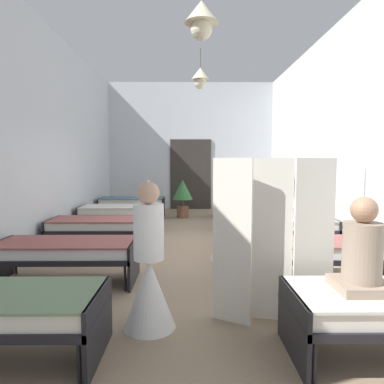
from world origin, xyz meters
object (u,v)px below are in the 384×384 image
object	(u,v)px
bed_left_row_3	(120,211)
patient_seated_primary	(362,256)
bed_left_row_1	(66,251)
bed_right_row_1	(320,250)
bed_right_row_4	(250,202)
nurse_near_aisle	(226,229)
bed_right_row_2	(283,225)
privacy_screen	(272,241)
bed_left_row_2	(100,226)
nurse_mid_aisle	(149,276)
bed_left_row_4	(132,202)
bed_right_row_3	(263,211)
potted_plant	(183,193)

from	to	relation	value
bed_left_row_3	patient_seated_primary	bearing A→B (deg)	-60.95
bed_left_row_1	bed_right_row_1	distance (m)	3.50
bed_right_row_1	bed_left_row_3	world-z (taller)	same
bed_right_row_4	nurse_near_aisle	size ratio (longest dim) A/B	1.28
bed_left_row_1	bed_right_row_2	distance (m)	3.98
privacy_screen	bed_left_row_2	bearing A→B (deg)	141.04
nurse_near_aisle	bed_left_row_3	bearing A→B (deg)	-128.80
bed_left_row_2	nurse_mid_aisle	size ratio (longest dim) A/B	1.28
bed_right_row_2	patient_seated_primary	bearing A→B (deg)	-95.30
bed_right_row_1	bed_right_row_4	size ratio (longest dim) A/B	1.00
bed_right_row_2	bed_left_row_4	bearing A→B (deg)	132.64
nurse_mid_aisle	bed_right_row_4	bearing A→B (deg)	-32.35
bed_right_row_2	patient_seated_primary	distance (m)	3.81
bed_right_row_3	patient_seated_primary	world-z (taller)	patient_seated_primary
bed_left_row_4	potted_plant	size ratio (longest dim) A/B	1.71
patient_seated_primary	potted_plant	xyz separation A→B (m)	(-1.65, 7.47, -0.15)
bed_right_row_3	nurse_near_aisle	distance (m)	3.01
bed_right_row_3	bed_left_row_2	bearing A→B (deg)	-151.50
bed_left_row_1	bed_left_row_4	distance (m)	5.70
bed_right_row_2	patient_seated_primary	size ratio (longest dim) A/B	2.37
bed_right_row_3	potted_plant	xyz separation A→B (m)	(-2.00, 1.80, 0.28)
bed_left_row_3	bed_left_row_4	distance (m)	1.90
bed_left_row_4	privacy_screen	bearing A→B (deg)	-69.74
bed_left_row_3	bed_right_row_2	bearing A→B (deg)	-28.50
bed_left_row_4	patient_seated_primary	bearing A→B (deg)	-67.41
privacy_screen	bed_right_row_4	bearing A→B (deg)	93.84
bed_right_row_4	nurse_near_aisle	world-z (taller)	nurse_near_aisle
privacy_screen	bed_left_row_3	bearing A→B (deg)	128.65
bed_left_row_1	bed_right_row_1	bearing A→B (deg)	0.00
bed_right_row_3	privacy_screen	size ratio (longest dim) A/B	1.12
bed_right_row_3	patient_seated_primary	bearing A→B (deg)	-93.53
bed_left_row_3	privacy_screen	world-z (taller)	privacy_screen
potted_plant	bed_right_row_2	bearing A→B (deg)	-61.64
bed_left_row_1	potted_plant	distance (m)	5.80
bed_left_row_2	nurse_near_aisle	xyz separation A→B (m)	(2.30, -0.86, 0.09)
bed_right_row_4	bed_left_row_2	bearing A→B (deg)	-132.64
bed_left_row_4	potted_plant	distance (m)	1.53
bed_left_row_4	bed_left_row_3	bearing A→B (deg)	-90.00
bed_right_row_4	nurse_mid_aisle	distance (m)	7.39
bed_left_row_2	patient_seated_primary	distance (m)	4.93
bed_left_row_2	potted_plant	world-z (taller)	potted_plant
bed_left_row_2	nurse_near_aisle	world-z (taller)	nurse_near_aisle
bed_left_row_1	bed_left_row_3	world-z (taller)	same
nurse_mid_aisle	privacy_screen	bearing A→B (deg)	-98.45
bed_left_row_1	bed_right_row_1	world-z (taller)	same
bed_left_row_2	bed_right_row_3	distance (m)	3.98
bed_left_row_1	bed_right_row_3	size ratio (longest dim) A/B	1.00
nurse_mid_aisle	privacy_screen	size ratio (longest dim) A/B	0.87
bed_right_row_4	potted_plant	world-z (taller)	potted_plant
bed_left_row_4	bed_right_row_2	bearing A→B (deg)	-47.36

